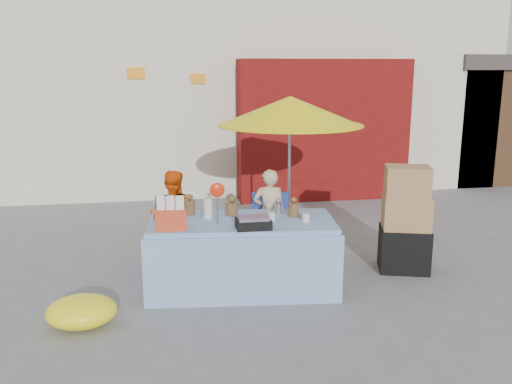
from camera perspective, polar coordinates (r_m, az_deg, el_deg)
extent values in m
plane|color=slate|center=(6.14, -2.06, -10.49)|extent=(80.00, 80.00, 0.00)
cube|color=silver|center=(12.61, -6.38, 12.00)|extent=(12.00, 5.00, 4.50)
cube|color=maroon|center=(10.28, 7.08, 6.47)|extent=(3.20, 0.60, 2.60)
cube|color=#4C331E|center=(13.71, 22.47, 6.78)|extent=(2.60, 3.00, 2.40)
cube|color=#3F3833|center=(13.65, 22.97, 12.41)|extent=(2.80, 3.20, 0.30)
cube|color=orange|center=(10.08, -12.53, 12.12)|extent=(0.32, 0.04, 0.20)
cube|color=orange|center=(10.09, -6.13, 11.79)|extent=(0.28, 0.04, 0.18)
cube|color=#90BBE7|center=(6.11, -1.47, -6.58)|extent=(2.11, 1.11, 0.80)
cube|color=#90BBE7|center=(5.68, -1.27, -8.42)|extent=(2.08, 0.24, 0.75)
cube|color=#90BBE7|center=(6.57, -1.64, -5.43)|extent=(2.08, 0.24, 0.75)
cylinder|color=silver|center=(6.14, -9.06, -1.79)|extent=(0.13, 0.13, 0.19)
cylinder|color=brown|center=(6.23, -7.01, -1.61)|extent=(0.14, 0.14, 0.17)
cylinder|color=silver|center=(6.06, -5.08, -1.67)|extent=(0.12, 0.12, 0.24)
cylinder|color=brown|center=(6.17, -2.57, -1.77)|extent=(0.15, 0.15, 0.15)
cylinder|color=#B2B2B7|center=(6.23, 2.35, -1.73)|extent=(0.11, 0.11, 0.13)
cylinder|color=brown|center=(6.12, 3.97, -1.86)|extent=(0.13, 0.13, 0.16)
cylinder|color=silver|center=(5.95, 1.62, -2.60)|extent=(0.09, 0.09, 0.10)
cylinder|color=silver|center=(5.94, 5.27, -2.67)|extent=(0.09, 0.09, 0.10)
sphere|color=brown|center=(5.90, -10.00, -2.61)|extent=(0.16, 0.16, 0.16)
ellipsoid|color=red|center=(5.74, -4.11, 0.20)|extent=(0.17, 0.07, 0.16)
cube|color=#CB401E|center=(5.67, -8.95, -2.91)|extent=(0.33, 0.18, 0.21)
cube|color=black|center=(5.67, -0.28, -3.36)|extent=(0.39, 0.29, 0.10)
cube|color=#213A99|center=(6.94, -8.64, -5.84)|extent=(0.53, 0.51, 0.45)
cube|color=#213A99|center=(7.03, -8.58, -1.98)|extent=(0.48, 0.10, 0.40)
cube|color=#213A99|center=(7.06, 1.59, -5.37)|extent=(0.53, 0.51, 0.45)
cube|color=#213A99|center=(7.15, 1.48, -1.58)|extent=(0.48, 0.10, 0.40)
imported|color=#F3590C|center=(6.98, -8.77, -2.56)|extent=(0.63, 0.52, 1.19)
imported|color=beige|center=(7.10, 1.38, -2.22)|extent=(0.46, 0.33, 1.17)
cylinder|color=gray|center=(7.21, 3.51, 1.37)|extent=(0.04, 0.04, 2.00)
cone|color=#FFE90D|center=(7.08, 3.62, 8.52)|extent=(1.90, 1.90, 0.38)
cylinder|color=#FFE90D|center=(7.10, 3.59, 7.07)|extent=(1.90, 1.90, 0.02)
cube|color=black|center=(6.94, 15.31, -5.79)|extent=(0.70, 0.63, 0.53)
cube|color=#AF7F4F|center=(6.81, 15.55, -2.04)|extent=(0.66, 0.57, 0.41)
cube|color=#AF7F4F|center=(6.70, 15.65, 1.08)|extent=(0.60, 0.52, 0.36)
ellipsoid|color=#FFF21A|center=(5.60, -17.88, -11.89)|extent=(0.82, 0.74, 0.30)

